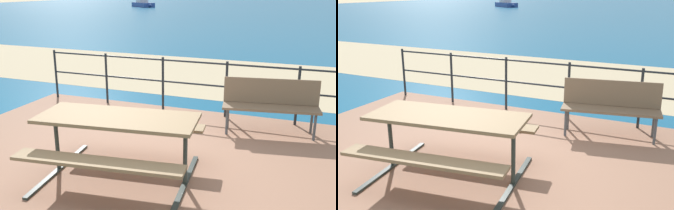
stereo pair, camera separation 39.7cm
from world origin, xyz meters
TOP-DOWN VIEW (x-y plane):
  - ground_plane at (0.00, 0.00)m, footprint 240.00×240.00m
  - patio_paving at (0.00, 0.00)m, footprint 6.40×5.20m
  - sea_water at (0.00, 40.00)m, footprint 90.00×90.00m
  - beach_strip at (0.00, 5.83)m, footprint 54.07×5.54m
  - picnic_table at (-0.07, -0.31)m, footprint 2.01×1.71m
  - park_bench at (1.40, 1.89)m, footprint 1.50×0.65m
  - railing_fence at (0.00, 2.40)m, footprint 5.94×0.04m
  - boat_mid at (-18.12, 39.69)m, footprint 3.66×3.27m

SIDE VIEW (x-z plane):
  - ground_plane at x=0.00m, z-range 0.00..0.00m
  - sea_water at x=0.00m, z-range 0.00..0.01m
  - beach_strip at x=0.00m, z-range 0.00..0.01m
  - patio_paving at x=0.00m, z-range 0.00..0.06m
  - boat_mid at x=-18.12m, z-range -0.19..1.03m
  - park_bench at x=1.40m, z-range 0.15..0.98m
  - picnic_table at x=-0.07m, z-range 0.27..1.05m
  - railing_fence at x=0.00m, z-range 0.19..1.17m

